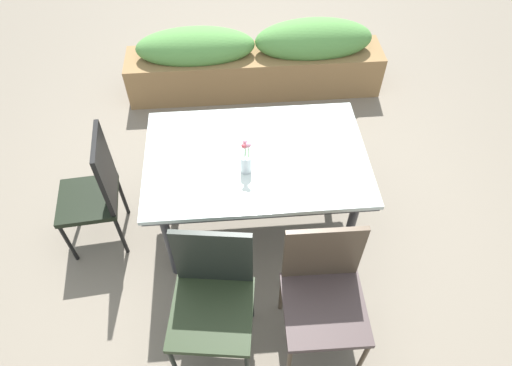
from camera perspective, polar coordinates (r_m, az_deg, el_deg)
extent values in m
plane|color=#756B5B|center=(3.55, -1.14, -5.75)|extent=(12.00, 12.00, 0.00)
cube|color=silver|center=(2.97, 0.00, 3.28)|extent=(1.46, 0.95, 0.03)
cube|color=#333338|center=(2.99, 0.00, 2.91)|extent=(1.43, 0.94, 0.02)
cylinder|color=#333338|center=(3.08, -10.90, -7.35)|extent=(0.06, 0.06, 0.76)
cylinder|color=#333338|center=(3.15, 11.71, -5.83)|extent=(0.06, 0.06, 0.76)
cylinder|color=#333338|center=(3.52, -10.40, 2.48)|extent=(0.06, 0.06, 0.76)
cylinder|color=#333338|center=(3.58, 9.32, 3.64)|extent=(0.06, 0.06, 0.76)
cube|color=black|center=(3.37, -20.45, -1.98)|extent=(0.44, 0.44, 0.04)
cube|color=black|center=(3.12, -18.49, 1.60)|extent=(0.06, 0.39, 0.54)
cylinder|color=black|center=(3.48, -22.58, -6.98)|extent=(0.03, 0.03, 0.43)
cylinder|color=black|center=(3.70, -22.06, -2.25)|extent=(0.03, 0.03, 0.43)
cylinder|color=black|center=(3.39, -16.63, -6.38)|extent=(0.03, 0.03, 0.43)
cylinder|color=black|center=(3.61, -16.49, -1.57)|extent=(0.03, 0.03, 0.43)
cube|color=#423534|center=(2.77, 8.63, -15.41)|extent=(0.49, 0.49, 0.04)
cube|color=#4C3D2D|center=(2.66, 8.46, -8.76)|extent=(0.46, 0.04, 0.47)
cylinder|color=#4C3D2D|center=(2.94, 13.37, -20.66)|extent=(0.03, 0.03, 0.43)
cylinder|color=#4C3D2D|center=(2.87, 4.18, -21.68)|extent=(0.03, 0.03, 0.43)
cylinder|color=#4C3D2D|center=(3.11, 11.59, -13.02)|extent=(0.03, 0.03, 0.43)
cylinder|color=#4C3D2D|center=(3.04, 3.21, -13.74)|extent=(0.03, 0.03, 0.43)
cube|color=#24301C|center=(2.69, -5.61, -16.08)|extent=(0.53, 0.53, 0.04)
cube|color=black|center=(2.56, -5.44, -9.33)|extent=(0.45, 0.09, 0.48)
cylinder|color=black|center=(2.87, -10.31, -21.61)|extent=(0.03, 0.03, 0.48)
cylinder|color=black|center=(2.98, -0.52, -14.53)|extent=(0.03, 0.03, 0.48)
cylinder|color=black|center=(3.03, -8.89, -13.96)|extent=(0.03, 0.03, 0.48)
cylinder|color=silver|center=(2.82, -1.19, 2.44)|extent=(0.07, 0.07, 0.13)
cylinder|color=#569347|center=(2.76, -1.25, 4.13)|extent=(0.00, 0.01, 0.15)
sphere|color=pink|center=(2.70, -1.27, 5.27)|extent=(0.03, 0.03, 0.03)
cylinder|color=#569347|center=(2.75, -1.51, 3.71)|extent=(0.01, 0.01, 0.14)
sphere|color=#DB4C56|center=(2.70, -1.54, 4.72)|extent=(0.03, 0.03, 0.03)
cylinder|color=#569347|center=(2.75, -0.95, 3.76)|extent=(0.00, 0.01, 0.15)
sphere|color=pink|center=(2.69, -0.97, 4.84)|extent=(0.03, 0.03, 0.03)
cylinder|color=#569347|center=(2.76, -1.30, 3.74)|extent=(0.01, 0.01, 0.12)
sphere|color=white|center=(2.72, -1.32, 4.61)|extent=(0.03, 0.03, 0.03)
cube|color=olive|center=(4.61, -0.14, 13.84)|extent=(2.47, 0.45, 0.43)
ellipsoid|color=#569347|center=(4.43, -7.65, 16.66)|extent=(1.11, 0.40, 0.36)
ellipsoid|color=#569347|center=(4.49, 7.29, 17.51)|extent=(1.11, 0.40, 0.40)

